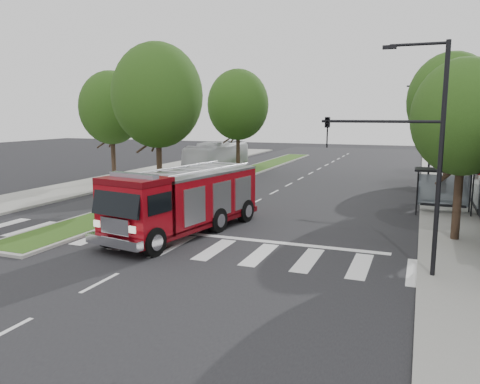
% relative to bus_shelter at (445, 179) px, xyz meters
% --- Properties ---
extents(ground, '(140.00, 140.00, 0.00)m').
position_rel_bus_shelter_xyz_m(ground, '(-11.20, -8.15, -2.04)').
color(ground, black).
rests_on(ground, ground).
extents(sidewalk_right, '(5.00, 80.00, 0.15)m').
position_rel_bus_shelter_xyz_m(sidewalk_right, '(1.30, 1.85, -1.96)').
color(sidewalk_right, gray).
rests_on(sidewalk_right, ground).
extents(sidewalk_left, '(5.00, 80.00, 0.15)m').
position_rel_bus_shelter_xyz_m(sidewalk_left, '(-25.70, 1.85, -1.96)').
color(sidewalk_left, gray).
rests_on(sidewalk_left, ground).
extents(median, '(3.00, 50.00, 0.15)m').
position_rel_bus_shelter_xyz_m(median, '(-17.20, 9.85, -1.96)').
color(median, gray).
rests_on(median, ground).
extents(bus_shelter, '(3.20, 1.60, 2.61)m').
position_rel_bus_shelter_xyz_m(bus_shelter, '(0.00, 0.00, 0.00)').
color(bus_shelter, black).
rests_on(bus_shelter, ground).
extents(tree_right_near, '(4.40, 4.40, 8.05)m').
position_rel_bus_shelter_xyz_m(tree_right_near, '(0.30, -6.15, 3.47)').
color(tree_right_near, black).
rests_on(tree_right_near, ground).
extents(tree_right_mid, '(5.60, 5.60, 9.72)m').
position_rel_bus_shelter_xyz_m(tree_right_mid, '(0.30, 5.85, 4.45)').
color(tree_right_mid, black).
rests_on(tree_right_mid, ground).
extents(tree_right_far, '(5.00, 5.00, 8.73)m').
position_rel_bus_shelter_xyz_m(tree_right_far, '(0.30, 15.85, 3.80)').
color(tree_right_far, black).
rests_on(tree_right_far, ground).
extents(tree_median_near, '(5.80, 5.80, 10.16)m').
position_rel_bus_shelter_xyz_m(tree_median_near, '(-17.20, -2.15, 4.77)').
color(tree_median_near, black).
rests_on(tree_median_near, ground).
extents(tree_median_far, '(5.60, 5.60, 9.72)m').
position_rel_bus_shelter_xyz_m(tree_median_far, '(-17.20, 11.85, 4.45)').
color(tree_median_far, black).
rests_on(tree_median_far, ground).
extents(tree_left_mid, '(5.20, 5.20, 9.16)m').
position_rel_bus_shelter_xyz_m(tree_left_mid, '(-25.20, 3.85, 4.12)').
color(tree_left_mid, black).
rests_on(tree_left_mid, ground).
extents(streetlight_right_near, '(4.08, 0.22, 8.00)m').
position_rel_bus_shelter_xyz_m(streetlight_right_near, '(-1.59, -11.65, 2.63)').
color(streetlight_right_near, black).
rests_on(streetlight_right_near, ground).
extents(streetlight_right_far, '(2.11, 0.20, 8.00)m').
position_rel_bus_shelter_xyz_m(streetlight_right_far, '(-0.85, 11.85, 2.44)').
color(streetlight_right_far, black).
rests_on(streetlight_right_far, ground).
extents(fire_engine, '(4.39, 9.74, 3.26)m').
position_rel_bus_shelter_xyz_m(fire_engine, '(-11.69, -9.09, -0.48)').
color(fire_engine, '#58040A').
rests_on(fire_engine, ground).
extents(city_bus, '(2.74, 10.80, 2.99)m').
position_rel_bus_shelter_xyz_m(city_bus, '(-19.70, 12.84, -0.54)').
color(city_bus, silver).
rests_on(city_bus, ground).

